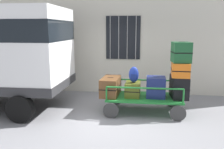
{
  "coord_description": "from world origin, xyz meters",
  "views": [
    {
      "loc": [
        0.78,
        -5.89,
        2.31
      ],
      "look_at": [
        -0.01,
        0.5,
        1.06
      ],
      "focal_mm": 37.82,
      "sensor_mm": 36.0,
      "label": 1
    }
  ],
  "objects_px": {
    "suitcase_center_bottom": "(156,87)",
    "backpack": "(134,75)",
    "suitcase_left_bottom": "(111,86)",
    "suitcase_midright_bottom": "(179,87)",
    "suitcase_midleft_bottom": "(133,89)",
    "suitcase_midright_top": "(181,52)",
    "suitcase_midright_middle": "(180,69)",
    "luggage_cart": "(144,99)"
  },
  "relations": [
    {
      "from": "suitcase_left_bottom",
      "to": "suitcase_midright_bottom",
      "type": "relative_size",
      "value": 1.25
    },
    {
      "from": "suitcase_center_bottom",
      "to": "suitcase_midright_top",
      "type": "relative_size",
      "value": 1.01
    },
    {
      "from": "suitcase_left_bottom",
      "to": "suitcase_center_bottom",
      "type": "bearing_deg",
      "value": -2.16
    },
    {
      "from": "suitcase_midleft_bottom",
      "to": "suitcase_midright_top",
      "type": "distance_m",
      "value": 1.64
    },
    {
      "from": "suitcase_midleft_bottom",
      "to": "suitcase_center_bottom",
      "type": "relative_size",
      "value": 1.11
    },
    {
      "from": "luggage_cart",
      "to": "suitcase_midright_top",
      "type": "distance_m",
      "value": 1.63
    },
    {
      "from": "luggage_cart",
      "to": "suitcase_midright_middle",
      "type": "bearing_deg",
      "value": -2.01
    },
    {
      "from": "suitcase_midleft_bottom",
      "to": "suitcase_midright_bottom",
      "type": "bearing_deg",
      "value": 1.13
    },
    {
      "from": "luggage_cart",
      "to": "suitcase_midright_bottom",
      "type": "height_order",
      "value": "suitcase_midright_bottom"
    },
    {
      "from": "luggage_cart",
      "to": "suitcase_midright_top",
      "type": "xyz_separation_m",
      "value": [
        0.94,
        -0.02,
        1.33
      ]
    },
    {
      "from": "suitcase_midright_top",
      "to": "backpack",
      "type": "relative_size",
      "value": 1.28
    },
    {
      "from": "suitcase_midright_bottom",
      "to": "suitcase_midright_top",
      "type": "distance_m",
      "value": 0.95
    },
    {
      "from": "suitcase_midright_top",
      "to": "luggage_cart",
      "type": "bearing_deg",
      "value": 179.08
    },
    {
      "from": "suitcase_midright_bottom",
      "to": "suitcase_midright_middle",
      "type": "xyz_separation_m",
      "value": [
        0.0,
        -0.06,
        0.49
      ]
    },
    {
      "from": "suitcase_center_bottom",
      "to": "backpack",
      "type": "relative_size",
      "value": 1.29
    },
    {
      "from": "suitcase_left_bottom",
      "to": "suitcase_center_bottom",
      "type": "distance_m",
      "value": 1.26
    },
    {
      "from": "suitcase_midleft_bottom",
      "to": "suitcase_center_bottom",
      "type": "xyz_separation_m",
      "value": [
        0.63,
        -0.02,
        0.09
      ]
    },
    {
      "from": "suitcase_midright_middle",
      "to": "backpack",
      "type": "distance_m",
      "value": 1.25
    },
    {
      "from": "suitcase_midleft_bottom",
      "to": "suitcase_midright_bottom",
      "type": "distance_m",
      "value": 1.26
    },
    {
      "from": "suitcase_midleft_bottom",
      "to": "suitcase_midright_top",
      "type": "xyz_separation_m",
      "value": [
        1.26,
        -0.02,
        1.05
      ]
    },
    {
      "from": "suitcase_left_bottom",
      "to": "suitcase_midright_middle",
      "type": "bearing_deg",
      "value": -2.04
    },
    {
      "from": "luggage_cart",
      "to": "backpack",
      "type": "bearing_deg",
      "value": 178.94
    },
    {
      "from": "suitcase_left_bottom",
      "to": "suitcase_midright_bottom",
      "type": "height_order",
      "value": "suitcase_midright_bottom"
    },
    {
      "from": "suitcase_midleft_bottom",
      "to": "suitcase_center_bottom",
      "type": "height_order",
      "value": "suitcase_center_bottom"
    },
    {
      "from": "suitcase_midleft_bottom",
      "to": "suitcase_midright_middle",
      "type": "relative_size",
      "value": 0.93
    },
    {
      "from": "suitcase_midright_top",
      "to": "suitcase_midright_middle",
      "type": "bearing_deg",
      "value": -90.0
    },
    {
      "from": "suitcase_midleft_bottom",
      "to": "suitcase_midright_bottom",
      "type": "height_order",
      "value": "suitcase_midright_bottom"
    },
    {
      "from": "luggage_cart",
      "to": "suitcase_midright_middle",
      "type": "distance_m",
      "value": 1.29
    },
    {
      "from": "suitcase_midleft_bottom",
      "to": "suitcase_midright_top",
      "type": "relative_size",
      "value": 1.11
    },
    {
      "from": "backpack",
      "to": "suitcase_midleft_bottom",
      "type": "bearing_deg",
      "value": 175.32
    },
    {
      "from": "suitcase_center_bottom",
      "to": "suitcase_midright_bottom",
      "type": "height_order",
      "value": "suitcase_midright_bottom"
    },
    {
      "from": "suitcase_left_bottom",
      "to": "backpack",
      "type": "bearing_deg",
      "value": -2.53
    },
    {
      "from": "suitcase_midright_bottom",
      "to": "backpack",
      "type": "distance_m",
      "value": 1.27
    },
    {
      "from": "luggage_cart",
      "to": "suitcase_left_bottom",
      "type": "relative_size",
      "value": 2.27
    },
    {
      "from": "backpack",
      "to": "suitcase_midright_bottom",
      "type": "bearing_deg",
      "value": 1.23
    },
    {
      "from": "suitcase_left_bottom",
      "to": "suitcase_midright_top",
      "type": "height_order",
      "value": "suitcase_midright_top"
    },
    {
      "from": "backpack",
      "to": "luggage_cart",
      "type": "bearing_deg",
      "value": -1.06
    },
    {
      "from": "suitcase_midleft_bottom",
      "to": "suitcase_midright_top",
      "type": "height_order",
      "value": "suitcase_midright_top"
    },
    {
      "from": "suitcase_midright_bottom",
      "to": "suitcase_midright_top",
      "type": "bearing_deg",
      "value": -90.0
    },
    {
      "from": "luggage_cart",
      "to": "suitcase_center_bottom",
      "type": "height_order",
      "value": "suitcase_center_bottom"
    },
    {
      "from": "luggage_cart",
      "to": "suitcase_left_bottom",
      "type": "distance_m",
      "value": 1.0
    },
    {
      "from": "suitcase_center_bottom",
      "to": "suitcase_midright_middle",
      "type": "height_order",
      "value": "suitcase_midright_middle"
    }
  ]
}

